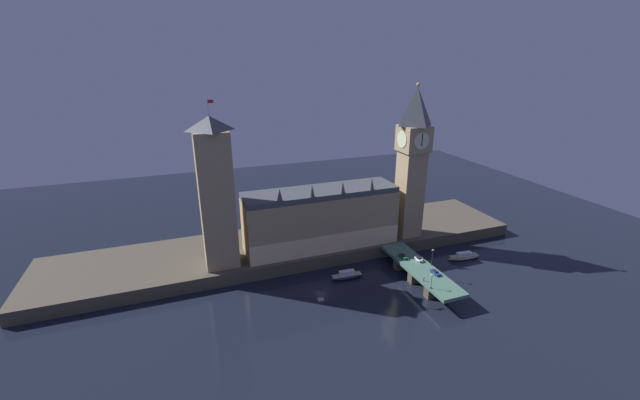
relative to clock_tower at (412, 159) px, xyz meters
name	(u,v)px	position (x,y,z in m)	size (l,w,h in m)	color
ground_plane	(321,294)	(-54.70, -26.69, -43.55)	(400.00, 400.00, 0.00)	black
embankment	(293,245)	(-54.70, 12.31, -40.71)	(220.00, 42.00, 5.67)	#4C4438
parliament_hall	(321,218)	(-43.62, 3.29, -24.50)	(69.16, 19.31, 32.26)	tan
clock_tower	(412,159)	(0.00, 0.00, 0.00)	(12.75, 12.86, 71.50)	tan
victoria_tower	(216,194)	(-88.62, 1.38, -7.08)	(13.42, 13.42, 67.40)	tan
bridge	(420,271)	(-12.98, -31.69, -39.13)	(11.24, 46.00, 6.34)	#4C7560
car_northbound_lead	(403,256)	(-15.46, -22.22, -36.48)	(1.94, 4.50, 1.56)	#235633
car_southbound_lead	(435,272)	(-10.51, -38.22, -36.56)	(1.94, 4.79, 1.39)	navy
car_southbound_trail	(419,259)	(-10.51, -26.67, -36.47)	(2.11, 3.96, 1.59)	white
pedestrian_near_rail	(424,279)	(-17.93, -41.27, -36.25)	(0.38, 0.38, 1.81)	black
pedestrian_far_rail	(397,256)	(-17.93, -21.03, -36.26)	(0.38, 0.38, 1.79)	black
street_lamp_near	(432,279)	(-18.33, -46.41, -33.44)	(1.34, 0.60, 6.01)	#2D3333
street_lamp_mid	(432,255)	(-7.64, -31.69, -32.62)	(1.34, 0.60, 7.35)	#2D3333
boat_upstream	(347,276)	(-40.55, -19.76, -42.20)	(14.43, 4.40, 3.70)	#1E2842
boat_downstream	(464,256)	(17.12, -22.58, -42.36)	(15.89, 5.79, 3.25)	#B2A893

